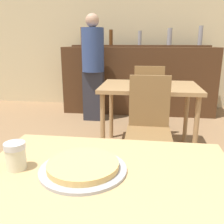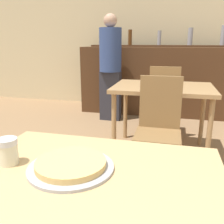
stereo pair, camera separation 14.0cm
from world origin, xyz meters
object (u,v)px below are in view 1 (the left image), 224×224
Objects in this scene: chair_far_side_front at (149,121)px; cheese_shaker at (16,156)px; person_standing at (93,65)px; pizza_tray at (83,167)px; chair_far_side_back at (148,96)px.

cheese_shaker is (-0.53, -1.39, 0.28)m from chair_far_side_front.
cheese_shaker is 3.03m from person_standing.
chair_far_side_front reaches higher than pizza_tray.
pizza_tray is at bearing 83.84° from chair_far_side_back.
chair_far_side_back is 0.57× the size of person_standing.
chair_far_side_front is 1.09m from chair_far_side_back.
chair_far_side_front is at bearing 79.03° from pizza_tray.
person_standing is at bearing 117.96° from chair_far_side_front.
chair_far_side_front is 1.87m from person_standing.
chair_far_side_back is 2.78× the size of pizza_tray.
cheese_shaker is at bearing -175.83° from pizza_tray.
person_standing reaches higher than pizza_tray.
pizza_tray is at bearing 4.17° from cheese_shaker.
pizza_tray is at bearing -100.97° from chair_far_side_front.
chair_far_side_front is at bearing 69.21° from cheese_shaker.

